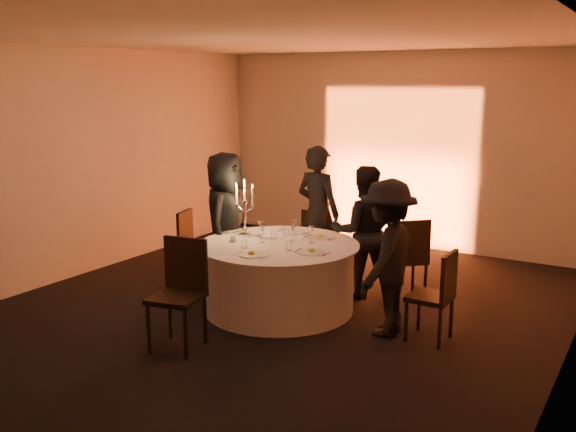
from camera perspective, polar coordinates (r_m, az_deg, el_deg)
The scene contains 32 objects.
floor at distance 7.38m, azimuth -0.81°, elevation -8.28°, with size 7.00×7.00×0.00m, color black.
ceiling at distance 6.95m, azimuth -0.88°, elevation 15.64°, with size 7.00×7.00×0.00m, color silver.
wall_back at distance 10.13m, azimuth 9.73°, elevation 5.80°, with size 7.00×7.00×0.00m, color beige.
wall_left at distance 8.95m, azimuth -17.43°, elevation 4.64°, with size 7.00×7.00×0.00m, color beige.
wall_right at distance 6.01m, azimuth 24.22°, elevation 0.82°, with size 7.00×7.00×0.00m, color beige.
uplighter_fixture at distance 10.11m, azimuth 8.82°, elevation -2.55°, with size 0.25×0.12×0.10m, color black.
banquet_table at distance 7.26m, azimuth -0.82°, elevation -5.43°, with size 1.80×1.80×0.77m.
chair_left at distance 8.36m, azimuth -8.45°, elevation -2.29°, with size 0.49×0.49×0.92m.
chair_back_left at distance 8.45m, azimuth 2.74°, elevation -2.11°, with size 0.45×0.45×0.90m.
chair_back_right at distance 7.67m, azimuth 10.64°, elevation -3.35°, with size 0.61×0.61×0.99m.
chair_right at distance 6.52m, azimuth 13.16°, elevation -6.54°, with size 0.41×0.41×0.92m.
chair_front at distance 6.34m, azimuth -9.53°, elevation -6.16°, with size 0.54×0.54×1.06m.
guest_left at distance 7.94m, azimuth -5.60°, elevation -0.47°, with size 0.84×0.54×1.71m, color black.
guest_back_left at distance 8.33m, azimuth 2.68°, elevation 0.30°, with size 0.64×0.42×1.75m, color black.
guest_back_right at distance 7.68m, azimuth 6.70°, elevation -1.40°, with size 0.77×0.60×1.58m, color black.
guest_right at distance 6.56m, azimuth 8.80°, elevation -3.67°, with size 1.04×0.59×1.60m, color black.
plate_left at distance 7.63m, azimuth -3.52°, elevation -1.54°, with size 0.36×0.27×0.01m.
plate_back_left at distance 7.70m, azimuth 0.50°, elevation -1.39°, with size 0.35×0.27×0.01m.
plate_back_right at distance 7.41m, azimuth 2.82°, elevation -1.84°, with size 0.35×0.27×0.08m.
plate_right at distance 6.77m, azimuth 2.12°, elevation -3.17°, with size 0.36×0.29×0.08m.
plate_front at distance 6.68m, azimuth -3.26°, elevation -3.38°, with size 0.36×0.26×0.08m.
coffee_cup at distance 7.27m, azimuth -4.88°, elevation -2.05°, with size 0.11×0.11×0.07m.
candelabra at distance 7.50m, azimuth -3.87°, elevation 0.01°, with size 0.28×0.13×0.67m.
wine_glass_a at distance 7.42m, azimuth -2.43°, elevation -0.87°, with size 0.07×0.07×0.19m.
wine_glass_b at distance 7.25m, azimuth 0.42°, elevation -1.17°, with size 0.07×0.07×0.19m.
wine_glass_c at distance 7.18m, azimuth -2.30°, elevation -1.31°, with size 0.07×0.07×0.19m.
wine_glass_d at distance 7.18m, azimuth 2.11°, elevation -1.31°, with size 0.07×0.07×0.19m.
wine_glass_e at distance 7.48m, azimuth 0.68°, elevation -0.75°, with size 0.07×0.07×0.19m.
tumbler_a at distance 7.51m, azimuth -0.19°, elevation -1.44°, with size 0.07×0.07×0.09m, color white.
tumbler_b at distance 6.87m, azimuth 0.09°, elevation -2.70°, with size 0.07×0.07×0.09m, color white.
tumbler_c at distance 6.98m, azimuth -3.91°, elevation -2.50°, with size 0.07×0.07×0.09m, color white.
tumbler_d at distance 7.39m, azimuth -1.26°, elevation -1.66°, with size 0.07×0.07×0.09m, color white.
Camera 1 is at (3.66, -5.88, 2.55)m, focal length 40.00 mm.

